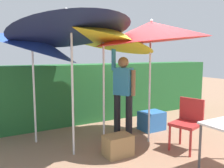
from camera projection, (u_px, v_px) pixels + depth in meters
The scene contains 10 objects.
ground_plane at pixel (120, 146), 4.28m from camera, with size 24.00×24.00×0.00m, color #937056.
hedge_row at pixel (81, 93), 5.80m from camera, with size 8.00×0.70×1.41m, color #23602D.
umbrella_rainbow at pixel (103, 33), 4.22m from camera, with size 1.95×1.92×2.43m.
umbrella_orange at pixel (69, 22), 3.61m from camera, with size 1.91×1.90×2.56m.
umbrella_yellow at pixel (32, 41), 4.26m from camera, with size 1.82×1.78×2.36m.
umbrella_navy at pixel (151, 32), 4.21m from camera, with size 2.05×2.03×2.35m.
person_vendor at pixel (123, 89), 4.85m from camera, with size 0.37×0.52×1.88m.
chair_plastic at pixel (188, 121), 4.07m from camera, with size 0.54×0.54×0.89m.
cooler_box at pixel (152, 121), 5.17m from camera, with size 0.52×0.39×0.40m, color #2D6BB7.
crate_cardboard at pixel (118, 145), 3.84m from camera, with size 0.45×0.31×0.35m, color #9E7A4C.
Camera 1 is at (-2.16, -3.49, 1.66)m, focal length 37.67 mm.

